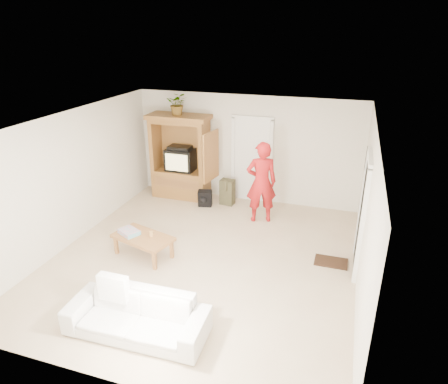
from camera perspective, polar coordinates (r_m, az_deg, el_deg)
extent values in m
plane|color=tan|center=(7.66, -2.89, -9.44)|extent=(6.00, 6.00, 0.00)
plane|color=white|center=(6.65, -3.34, 9.88)|extent=(6.00, 6.00, 0.00)
plane|color=silver|center=(9.75, 3.20, 6.15)|extent=(5.50, 0.00, 5.50)
plane|color=silver|center=(4.74, -16.48, -14.14)|extent=(5.50, 0.00, 5.50)
plane|color=silver|center=(8.38, -20.96, 1.84)|extent=(0.00, 6.00, 6.00)
plane|color=silver|center=(6.66, 19.64, -3.31)|extent=(0.00, 6.00, 6.00)
cube|color=brown|center=(10.25, -6.09, 1.28)|extent=(1.40, 0.60, 0.70)
cube|color=brown|center=(10.22, -9.68, 6.65)|extent=(0.10, 0.60, 1.20)
cube|color=brown|center=(9.71, -2.79, 6.08)|extent=(0.10, 0.60, 1.20)
cube|color=brown|center=(10.18, -5.70, 6.80)|extent=(1.40, 0.06, 1.20)
cube|color=brown|center=(9.79, -6.48, 10.04)|extent=(1.40, 0.60, 0.10)
cube|color=brown|center=(9.76, -6.51, 10.61)|extent=(1.52, 0.68, 0.10)
cube|color=brown|center=(9.18, -1.88, 5.11)|extent=(0.16, 0.67, 1.15)
cube|color=black|center=(10.07, -6.17, 4.66)|extent=(0.70, 0.52, 0.55)
cube|color=tan|center=(9.83, -6.80, 4.19)|extent=(0.58, 0.02, 0.42)
cube|color=black|center=(9.95, -6.32, 6.33)|extent=(0.55, 0.35, 0.08)
cube|color=#905E31|center=(9.97, -6.77, 1.25)|extent=(1.19, 0.03, 0.25)
cube|color=white|center=(9.77, 3.98, 4.45)|extent=(0.85, 0.05, 2.04)
cube|color=black|center=(7.32, 19.14, -3.28)|extent=(0.05, 0.90, 2.04)
cube|color=black|center=(8.33, 19.70, 4.08)|extent=(0.03, 0.60, 0.48)
cube|color=#382316|center=(7.79, 15.03, -9.61)|extent=(0.60, 0.40, 0.02)
imported|color=#4C7238|center=(9.69, -6.64, 12.41)|extent=(0.56, 0.52, 0.53)
imported|color=#AC1619|center=(8.72, 5.36, 1.37)|extent=(0.78, 0.64, 1.83)
imported|color=silver|center=(6.01, -12.36, -16.86)|extent=(2.03, 0.84, 0.59)
cube|color=#905E31|center=(7.69, -11.52, -6.39)|extent=(1.25, 0.90, 0.06)
cube|color=#905E31|center=(7.98, -15.13, -7.35)|extent=(0.08, 0.08, 0.36)
cube|color=#905E31|center=(8.25, -12.71, -6.04)|extent=(0.08, 0.08, 0.36)
cube|color=#905E31|center=(7.35, -9.91, -9.65)|extent=(0.08, 0.08, 0.36)
cube|color=#905E31|center=(7.64, -7.48, -8.12)|extent=(0.08, 0.08, 0.36)
cube|color=#FF546A|center=(7.80, -13.42, -5.57)|extent=(0.47, 0.42, 0.08)
cylinder|color=tan|center=(7.63, -10.36, -5.88)|extent=(0.08, 0.08, 0.10)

